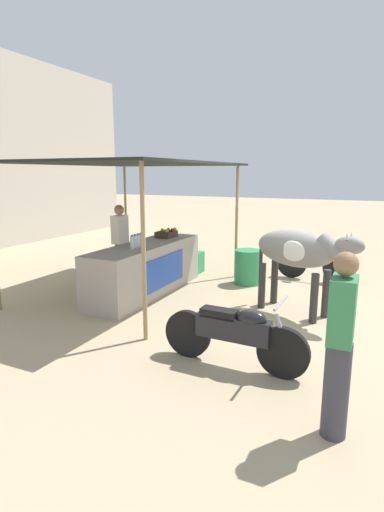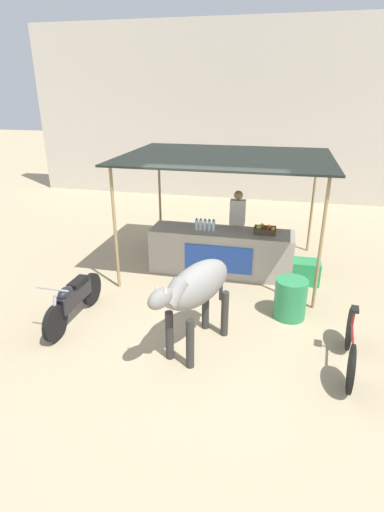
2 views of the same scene
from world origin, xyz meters
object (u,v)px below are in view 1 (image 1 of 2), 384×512
at_px(fruit_crate, 167,233).
at_px(cooler_box, 191,263).
at_px(stall_counter, 147,269).
at_px(cow, 298,252).
at_px(bicycle_leaning, 314,265).
at_px(vendor_behind_counter, 120,245).
at_px(water_barrel, 248,267).
at_px(motorcycle_parked, 235,333).
at_px(passerby_on_street, 340,345).

distance_m(fruit_crate, cooler_box, 1.18).
bearing_deg(stall_counter, fruit_crate, 2.76).
distance_m(stall_counter, cow, 2.86).
distance_m(stall_counter, bicycle_leaning, 3.59).
xyz_separation_m(vendor_behind_counter, bicycle_leaning, (2.06, -3.52, -0.50)).
height_order(cooler_box, water_barrel, water_barrel).
relative_size(cooler_box, motorcycle_parked, 0.33).
distance_m(cow, motorcycle_parked, 2.29).
distance_m(cow, bicycle_leaning, 2.33).
xyz_separation_m(cooler_box, water_barrel, (-0.29, -1.45, 0.12)).
height_order(cow, bicycle_leaning, cow).
distance_m(water_barrel, motorcycle_parked, 3.71).
xyz_separation_m(water_barrel, passerby_on_street, (-4.42, -2.17, 0.49)).
distance_m(cooler_box, passerby_on_street, 5.98).
bearing_deg(passerby_on_street, cooler_box, 37.59).
bearing_deg(water_barrel, cow, -138.10).
distance_m(stall_counter, fruit_crate, 1.05).
xyz_separation_m(fruit_crate, water_barrel, (0.57, -1.59, -0.68)).
distance_m(stall_counter, motorcycle_parked, 3.29).
xyz_separation_m(cooler_box, bicycle_leaning, (0.54, -2.67, 0.11)).
bearing_deg(stall_counter, cow, -88.75).
xyz_separation_m(cow, passerby_on_street, (-3.02, -0.92, -0.18)).
bearing_deg(cow, stall_counter, 91.25).
bearing_deg(cooler_box, bicycle_leaning, -78.65).
xyz_separation_m(cow, bicycle_leaning, (2.23, 0.04, -0.69)).
bearing_deg(cow, bicycle_leaning, 1.10).
relative_size(cooler_box, water_barrel, 0.84).
bearing_deg(stall_counter, bicycle_leaning, -50.35).
relative_size(stall_counter, motorcycle_parked, 1.67).
xyz_separation_m(motorcycle_parked, bicycle_leaning, (4.42, -0.25, -0.08)).
bearing_deg(passerby_on_street, fruit_crate, 44.40).
distance_m(vendor_behind_counter, bicycle_leaning, 4.11).
distance_m(cooler_box, bicycle_leaning, 2.72).
distance_m(water_barrel, cow, 2.00).
bearing_deg(bicycle_leaning, stall_counter, 129.65).
bearing_deg(fruit_crate, motorcycle_parked, -139.69).
xyz_separation_m(stall_counter, motorcycle_parked, (-2.12, -2.51, -0.05)).
bearing_deg(cow, water_barrel, 41.90).
relative_size(cow, motorcycle_parked, 1.01).
distance_m(fruit_crate, cow, 2.97).
bearing_deg(passerby_on_street, bicycle_leaning, 10.37).
height_order(bicycle_leaning, passerby_on_street, passerby_on_street).
relative_size(water_barrel, motorcycle_parked, 0.40).
height_order(vendor_behind_counter, bicycle_leaning, vendor_behind_counter).
height_order(cow, motorcycle_parked, cow).
bearing_deg(passerby_on_street, cow, 16.91).
bearing_deg(cow, fruit_crate, 73.78).
distance_m(stall_counter, passerby_on_street, 4.77).
bearing_deg(stall_counter, cooler_box, -3.17).
distance_m(stall_counter, cooler_box, 1.77).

